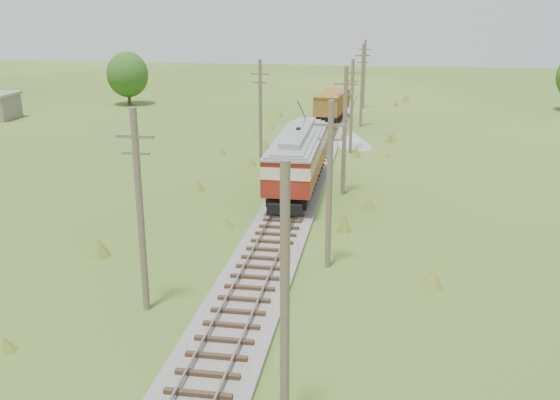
# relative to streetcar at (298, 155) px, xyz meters

# --- Properties ---
(railbed_main) EXTENTS (3.60, 96.00, 0.57)m
(railbed_main) POSITION_rel_streetcar_xyz_m (-0.00, 3.17, -2.61)
(railbed_main) COLOR #605B54
(railbed_main) RESTS_ON ground
(streetcar) EXTENTS (3.29, 13.47, 6.13)m
(streetcar) POSITION_rel_streetcar_xyz_m (0.00, 0.00, 0.00)
(streetcar) COLOR black
(streetcar) RESTS_ON ground
(gondola) EXTENTS (3.63, 8.62, 2.78)m
(gondola) POSITION_rel_streetcar_xyz_m (-0.00, 28.97, -0.74)
(gondola) COLOR black
(gondola) RESTS_ON ground
(gravel_pile) EXTENTS (3.64, 3.86, 1.32)m
(gravel_pile) POSITION_rel_streetcar_xyz_m (3.23, 16.20, -2.19)
(gravel_pile) COLOR gray
(gravel_pile) RESTS_ON ground
(utility_pole_r_1) EXTENTS (0.30, 0.30, 8.80)m
(utility_pole_r_1) POSITION_rel_streetcar_xyz_m (3.10, -25.83, 1.59)
(utility_pole_r_1) COLOR brown
(utility_pole_r_1) RESTS_ON ground
(utility_pole_r_2) EXTENTS (1.60, 0.30, 8.60)m
(utility_pole_r_2) POSITION_rel_streetcar_xyz_m (3.30, -12.83, 1.62)
(utility_pole_r_2) COLOR brown
(utility_pole_r_2) RESTS_ON ground
(utility_pole_r_3) EXTENTS (1.60, 0.30, 9.00)m
(utility_pole_r_3) POSITION_rel_streetcar_xyz_m (3.20, 0.17, 1.82)
(utility_pole_r_3) COLOR brown
(utility_pole_r_3) RESTS_ON ground
(utility_pole_r_4) EXTENTS (1.60, 0.30, 8.40)m
(utility_pole_r_4) POSITION_rel_streetcar_xyz_m (3.00, 13.17, 1.52)
(utility_pole_r_4) COLOR brown
(utility_pole_r_4) RESTS_ON ground
(utility_pole_r_5) EXTENTS (1.60, 0.30, 8.90)m
(utility_pole_r_5) POSITION_rel_streetcar_xyz_m (3.40, 26.17, 1.77)
(utility_pole_r_5) COLOR brown
(utility_pole_r_5) RESTS_ON ground
(utility_pole_r_6) EXTENTS (1.60, 0.30, 8.70)m
(utility_pole_r_6) POSITION_rel_streetcar_xyz_m (3.20, 39.17, 1.67)
(utility_pole_r_6) COLOR brown
(utility_pole_r_6) RESTS_ON ground
(utility_pole_l_a) EXTENTS (1.60, 0.30, 9.00)m
(utility_pole_l_a) POSITION_rel_streetcar_xyz_m (-4.20, -18.83, 1.82)
(utility_pole_l_a) COLOR brown
(utility_pole_l_a) RESTS_ON ground
(utility_pole_l_b) EXTENTS (1.60, 0.30, 8.60)m
(utility_pole_l_b) POSITION_rel_streetcar_xyz_m (-4.50, 9.17, 1.62)
(utility_pole_l_b) COLOR brown
(utility_pole_l_b) RESTS_ON ground
(tree_mid_a) EXTENTS (5.46, 5.46, 7.03)m
(tree_mid_a) POSITION_rel_streetcar_xyz_m (-28.00, 37.17, 1.22)
(tree_mid_a) COLOR #38281C
(tree_mid_a) RESTS_ON ground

